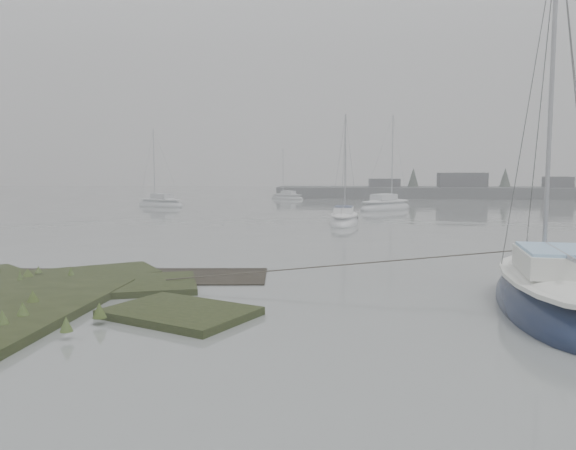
% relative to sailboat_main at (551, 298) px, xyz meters
% --- Properties ---
extents(ground, '(160.00, 160.00, 0.00)m').
position_rel_sailboat_main_xyz_m(ground, '(-10.02, 29.02, -0.34)').
color(ground, slate).
rests_on(ground, ground).
extents(far_shoreline, '(60.00, 8.00, 4.15)m').
position_rel_sailboat_main_xyz_m(far_shoreline, '(16.82, 60.91, 0.51)').
color(far_shoreline, '#4C4F51').
rests_on(far_shoreline, ground).
extents(sailboat_main, '(3.55, 8.04, 10.98)m').
position_rel_sailboat_main_xyz_m(sailboat_main, '(0.00, 0.00, 0.00)').
color(sailboat_main, '#0F1832').
rests_on(sailboat_main, ground).
extents(sailboat_white, '(2.26, 5.83, 8.07)m').
position_rel_sailboat_main_xyz_m(sailboat_white, '(-5.37, 23.00, -0.09)').
color(sailboat_white, silver).
rests_on(sailboat_white, ground).
extents(sailboat_far_a, '(6.16, 4.57, 8.41)m').
position_rel_sailboat_main_xyz_m(sailboat_far_a, '(-23.78, 39.91, -0.08)').
color(sailboat_far_a, '#B2B8BC').
rests_on(sailboat_far_a, ground).
extents(sailboat_far_b, '(6.15, 6.38, 9.42)m').
position_rel_sailboat_main_xyz_m(sailboat_far_b, '(-1.50, 37.40, -0.05)').
color(sailboat_far_b, silver).
rests_on(sailboat_far_b, ground).
extents(sailboat_far_c, '(4.95, 3.98, 6.87)m').
position_rel_sailboat_main_xyz_m(sailboat_far_c, '(-12.42, 54.90, -0.13)').
color(sailboat_far_c, '#ABB1B5').
rests_on(sailboat_far_c, ground).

